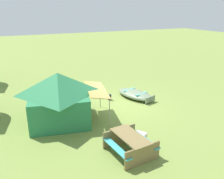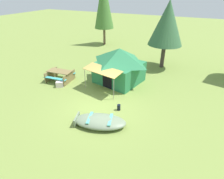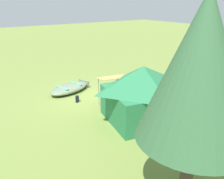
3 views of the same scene
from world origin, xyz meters
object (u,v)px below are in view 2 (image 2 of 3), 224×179
at_px(beached_rowboat, 100,121).
at_px(picnic_table, 60,75).
at_px(pine_tree_back_right, 167,23).
at_px(fuel_can, 119,107).
at_px(pine_tree_far_center, 104,2).
at_px(canvas_cabin_tent, 119,65).
at_px(cooler_box, 60,84).

height_order(beached_rowboat, picnic_table, picnic_table).
xyz_separation_m(beached_rowboat, pine_tree_back_right, (1.05, 8.97, 3.32)).
distance_m(picnic_table, fuel_can, 5.53).
bearing_deg(pine_tree_far_center, canvas_cabin_tent, -56.65).
height_order(cooler_box, pine_tree_back_right, pine_tree_back_right).
height_order(beached_rowboat, canvas_cabin_tent, canvas_cabin_tent).
relative_size(canvas_cabin_tent, picnic_table, 2.28).
bearing_deg(pine_tree_back_right, beached_rowboat, -96.67).
bearing_deg(picnic_table, beached_rowboat, -32.47).
bearing_deg(canvas_cabin_tent, picnic_table, -156.12).
bearing_deg(pine_tree_back_right, pine_tree_far_center, 150.69).
xyz_separation_m(fuel_can, pine_tree_far_center, (-6.98, 11.72, 4.39)).
distance_m(picnic_table, pine_tree_far_center, 11.05).
bearing_deg(cooler_box, canvas_cabin_tent, 37.41).
bearing_deg(picnic_table, canvas_cabin_tent, 23.88).
distance_m(canvas_cabin_tent, fuel_can, 3.75).
bearing_deg(fuel_can, beached_rowboat, -101.69).
relative_size(canvas_cabin_tent, fuel_can, 12.53).
relative_size(canvas_cabin_tent, pine_tree_far_center, 0.58).
bearing_deg(fuel_can, pine_tree_far_center, 120.77).
relative_size(beached_rowboat, pine_tree_far_center, 0.38).
xyz_separation_m(picnic_table, fuel_can, (5.29, -1.59, -0.30)).
bearing_deg(pine_tree_far_center, beached_rowboat, -63.41).
bearing_deg(cooler_box, beached_rowboat, -28.23).
bearing_deg(canvas_cabin_tent, cooler_box, -142.59).
distance_m(beached_rowboat, fuel_can, 1.61).
xyz_separation_m(fuel_can, pine_tree_back_right, (0.72, 7.40, 3.38)).
bearing_deg(pine_tree_far_center, picnic_table, -80.54).
bearing_deg(pine_tree_far_center, pine_tree_back_right, -29.31).
xyz_separation_m(picnic_table, pine_tree_back_right, (6.01, 5.81, 3.08)).
xyz_separation_m(cooler_box, pine_tree_back_right, (5.44, 6.61, 3.36)).
xyz_separation_m(canvas_cabin_tent, pine_tree_far_center, (-5.55, 8.43, 3.30)).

